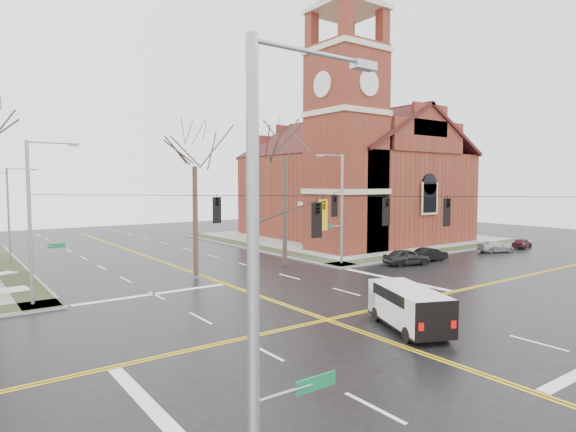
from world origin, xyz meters
TOP-DOWN VIEW (x-y plane):
  - ground at (0.00, 0.00)m, footprint 120.00×120.00m
  - sidewalks at (0.00, 0.00)m, footprint 80.00×80.00m
  - road_markings at (0.00, 0.00)m, footprint 100.00×100.00m
  - church at (24.76, 24.78)m, footprint 24.28×27.48m
  - signal_pole_ne at (11.32, 11.50)m, footprint 2.75×0.22m
  - signal_pole_nw at (-11.32, 11.50)m, footprint 2.75×0.22m
  - signal_pole_sw at (-11.32, -11.50)m, footprint 2.75×0.22m
  - span_wires at (0.00, 0.00)m, footprint 23.02×23.02m
  - traffic_signals at (-0.00, -0.67)m, footprint 8.21×8.26m
  - streetlight_north_a at (-10.65, 28.00)m, footprint 2.30×0.20m
  - cargo_van at (2.09, -3.27)m, footprint 3.84×5.45m
  - parked_car_a at (15.82, 8.26)m, footprint 4.25×2.58m
  - parked_car_b at (19.18, 8.46)m, footprint 3.61×1.47m
  - parked_car_c at (28.81, 8.00)m, footprint 3.99×2.74m
  - parked_car_d at (33.76, 7.99)m, footprint 3.25×1.74m
  - tree_nw_near at (-0.62, 13.75)m, footprint 4.00×4.00m
  - tree_ne at (7.28, 13.72)m, footprint 4.00×4.00m

SIDE VIEW (x-z plane):
  - ground at x=0.00m, z-range 0.00..0.00m
  - road_markings at x=0.00m, z-range 0.00..0.01m
  - sidewalks at x=0.00m, z-range -0.01..0.16m
  - parked_car_d at x=33.76m, z-range 0.00..1.05m
  - parked_car_c at x=28.81m, z-range 0.00..1.07m
  - parked_car_b at x=19.18m, z-range 0.00..1.17m
  - parked_car_a at x=15.82m, z-range 0.00..1.35m
  - cargo_van at x=2.09m, z-range 0.18..2.12m
  - streetlight_north_a at x=-10.65m, z-range 0.47..8.47m
  - signal_pole_ne at x=11.32m, z-range 0.45..9.45m
  - signal_pole_nw at x=-11.32m, z-range 0.45..9.45m
  - signal_pole_sw at x=-11.32m, z-range 0.45..9.45m
  - traffic_signals at x=0.00m, z-range 4.80..6.10m
  - span_wires at x=0.00m, z-range 6.18..6.22m
  - church at x=24.76m, z-range -5.32..22.18m
  - tree_nw_near at x=-0.62m, z-range 2.63..14.42m
  - tree_ne at x=7.28m, z-range 2.87..15.79m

